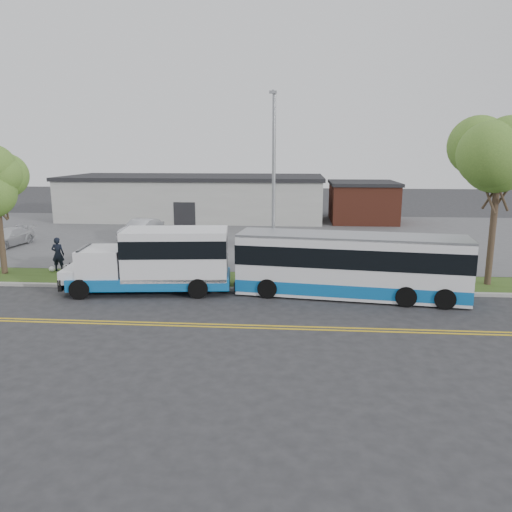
# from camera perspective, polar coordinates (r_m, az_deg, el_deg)

# --- Properties ---
(ground) EXTENTS (140.00, 140.00, 0.00)m
(ground) POSITION_cam_1_polar(r_m,az_deg,el_deg) (23.96, -5.58, -4.60)
(ground) COLOR #28282B
(ground) RESTS_ON ground
(lane_line_north) EXTENTS (70.00, 0.12, 0.01)m
(lane_line_north) POSITION_cam_1_polar(r_m,az_deg,el_deg) (20.37, -7.50, -7.66)
(lane_line_north) COLOR gold
(lane_line_north) RESTS_ON ground
(lane_line_south) EXTENTS (70.00, 0.12, 0.01)m
(lane_line_south) POSITION_cam_1_polar(r_m,az_deg,el_deg) (20.09, -7.67, -7.95)
(lane_line_south) COLOR gold
(lane_line_south) RESTS_ON ground
(curb) EXTENTS (80.00, 0.30, 0.15)m
(curb) POSITION_cam_1_polar(r_m,az_deg,el_deg) (24.98, -5.14, -3.72)
(curb) COLOR #9E9B93
(curb) RESTS_ON ground
(verge) EXTENTS (80.00, 3.30, 0.10)m
(verge) POSITION_cam_1_polar(r_m,az_deg,el_deg) (26.70, -4.49, -2.73)
(verge) COLOR #2E4316
(verge) RESTS_ON ground
(parking_lot) EXTENTS (80.00, 25.00, 0.10)m
(parking_lot) POSITION_cam_1_polar(r_m,az_deg,el_deg) (40.38, -1.35, 2.34)
(parking_lot) COLOR #4C4C4F
(parking_lot) RESTS_ON ground
(commercial_building) EXTENTS (25.40, 10.40, 4.35)m
(commercial_building) POSITION_cam_1_polar(r_m,az_deg,el_deg) (50.83, -6.97, 6.67)
(commercial_building) COLOR #9E9E99
(commercial_building) RESTS_ON ground
(brick_wing) EXTENTS (6.30, 7.30, 3.90)m
(brick_wing) POSITION_cam_1_polar(r_m,az_deg,el_deg) (49.24, 12.07, 6.07)
(brick_wing) COLOR brown
(brick_wing) RESTS_ON ground
(tree_east) EXTENTS (5.20, 5.20, 8.33)m
(tree_east) POSITION_cam_1_polar(r_m,az_deg,el_deg) (27.42, 26.04, 9.51)
(tree_east) COLOR #38261F
(tree_east) RESTS_ON verge
(streetlight_near) EXTENTS (0.35, 1.53, 9.50)m
(streetlight_near) POSITION_cam_1_polar(r_m,az_deg,el_deg) (25.39, 2.02, 8.40)
(streetlight_near) COLOR gray
(streetlight_near) RESTS_ON verge
(shuttle_bus) EXTENTS (8.29, 3.47, 3.09)m
(shuttle_bus) POSITION_cam_1_polar(r_m,az_deg,el_deg) (24.73, -10.91, -0.29)
(shuttle_bus) COLOR #0E5A9F
(shuttle_bus) RESTS_ON ground
(transit_bus) EXTENTS (10.93, 3.85, 2.97)m
(transit_bus) POSITION_cam_1_polar(r_m,az_deg,el_deg) (23.93, 10.71, -1.06)
(transit_bus) COLOR silver
(transit_bus) RESTS_ON ground
(pedestrian) EXTENTS (0.73, 0.51, 1.93)m
(pedestrian) POSITION_cam_1_polar(r_m,az_deg,el_deg) (30.33, -21.70, 0.20)
(pedestrian) COLOR black
(pedestrian) RESTS_ON verge
(parked_car_a) EXTENTS (2.57, 4.88, 1.53)m
(parked_car_a) POSITION_cam_1_polar(r_m,az_deg,el_deg) (39.46, -12.98, 3.01)
(parked_car_a) COLOR #B7B8BE
(parked_car_a) RESTS_ON parking_lot
(parked_car_b) EXTENTS (2.30, 4.50, 1.25)m
(parked_car_b) POSITION_cam_1_polar(r_m,az_deg,el_deg) (39.78, -26.49, 1.92)
(parked_car_b) COLOR silver
(parked_car_b) RESTS_ON parking_lot
(grocery_bag_left) EXTENTS (0.32, 0.32, 0.32)m
(grocery_bag_left) POSITION_cam_1_polar(r_m,az_deg,el_deg) (30.41, -22.29, -1.38)
(grocery_bag_left) COLOR white
(grocery_bag_left) RESTS_ON verge
(grocery_bag_right) EXTENTS (0.32, 0.32, 0.32)m
(grocery_bag_right) POSITION_cam_1_polar(r_m,az_deg,el_deg) (30.58, -20.87, -1.20)
(grocery_bag_right) COLOR white
(grocery_bag_right) RESTS_ON verge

